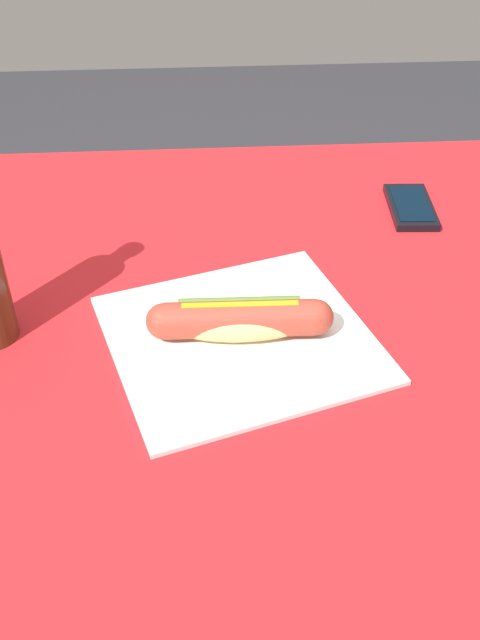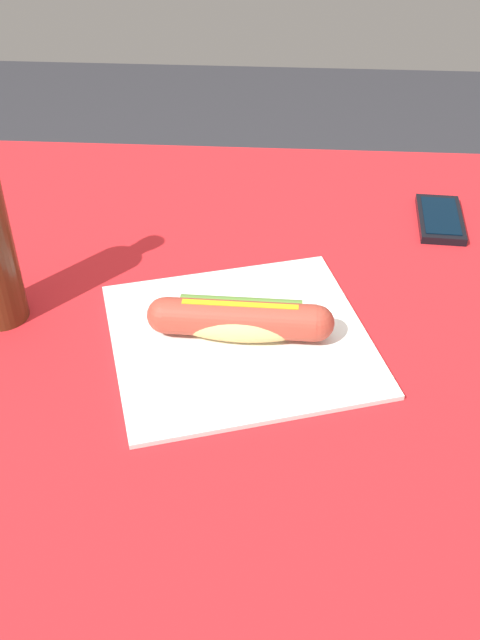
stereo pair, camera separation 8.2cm
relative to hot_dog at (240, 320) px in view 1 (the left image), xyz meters
The scene contains 5 objects.
ground_plane 0.82m from the hot_dog, 36.84° to the left, with size 6.00×6.00×0.00m, color #2D2D33.
dining_table 0.20m from the hot_dog, 36.84° to the left, with size 1.13×0.88×0.78m.
paper_wrapper 0.03m from the hot_dog, 91.24° to the right, with size 0.29×0.27×0.01m, color white.
hot_dog is the anchor object (origin of this frame).
cell_phone 0.38m from the hot_dog, 46.05° to the left, with size 0.07×0.12×0.01m.
Camera 1 is at (-0.12, -0.70, 1.33)m, focal length 41.59 mm.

